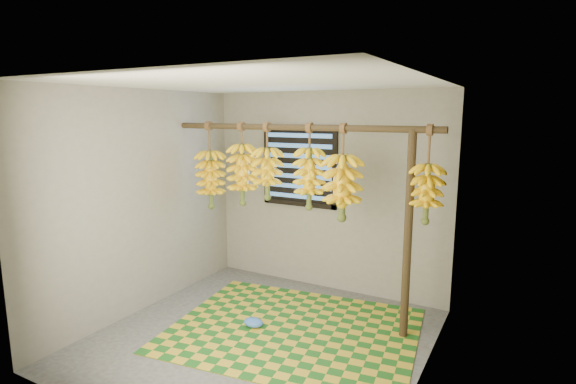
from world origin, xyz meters
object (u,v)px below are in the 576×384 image
Objects in this scene: banana_bunch_a at (211,179)px; support_post at (408,237)px; banana_bunch_c at (267,173)px; banana_bunch_e at (342,188)px; plastic_bag at (253,322)px; banana_bunch_b at (242,174)px; banana_bunch_d at (309,178)px; woven_mat at (293,330)px; banana_bunch_f at (427,193)px.

support_post is at bearing 0.00° from banana_bunch_a.
banana_bunch_e is (0.87, 0.00, -0.09)m from banana_bunch_c.
support_post is at bearing -0.00° from banana_bunch_e.
plastic_bag is 0.26× the size of banana_bunch_c.
support_post is at bearing 21.85° from plastic_bag.
banana_bunch_b is 0.96× the size of banana_bunch_e.
banana_bunch_c and banana_bunch_d have the same top height.
banana_bunch_b is at bearing 154.77° from woven_mat.
plastic_bag is (-0.38, -0.14, 0.05)m from woven_mat.
support_post is 1.14m from banana_bunch_d.
plastic_bag is 1.63m from banana_bunch_e.
banana_bunch_c is 0.87m from banana_bunch_e.
banana_bunch_f is at bearing 0.00° from banana_bunch_a.
woven_mat is 2.68× the size of banana_bunch_d.
banana_bunch_d is (1.28, 0.00, 0.10)m from banana_bunch_a.
banana_bunch_b is 1.11× the size of banana_bunch_c.
banana_bunch_f reaches higher than plastic_bag.
banana_bunch_a is (-2.31, 0.00, 0.38)m from support_post.
banana_bunch_b is (-0.49, 0.55, 1.42)m from plastic_bag.
plastic_bag is at bearing -142.12° from banana_bunch_e.
plastic_bag is 1.72m from banana_bunch_a.
banana_bunch_d is at bearing -180.00° from banana_bunch_f.
banana_bunch_f is (2.01, 0.00, -0.04)m from banana_bunch_b.
banana_bunch_b and banana_bunch_d have the same top height.
banana_bunch_a is 0.79m from banana_bunch_c.
plastic_bag is at bearing -158.15° from support_post.
banana_bunch_c is at bearing 0.00° from banana_bunch_a.
banana_bunch_a is (-1.32, 0.41, 1.38)m from woven_mat.
plastic_bag reaches higher than woven_mat.
banana_bunch_d is (-0.04, 0.41, 1.48)m from woven_mat.
plastic_bag is 0.24× the size of banana_bunch_f.
banana_bunch_c is 0.50m from banana_bunch_d.
banana_bunch_e is at bearing 37.88° from plastic_bag.
woven_mat is 1.53m from banana_bunch_d.
banana_bunch_c is 0.92× the size of banana_bunch_f.
banana_bunch_f is (0.15, 0.00, 0.43)m from support_post.
banana_bunch_d is at bearing 0.00° from banana_bunch_a.
woven_mat is at bearing -128.85° from banana_bunch_e.
banana_bunch_e is at bearing 0.00° from banana_bunch_b.
support_post reaches higher than woven_mat.
banana_bunch_a is at bearing 180.00° from support_post.
banana_bunch_c and banana_bunch_e have the same top height.
banana_bunch_b is (-1.86, 0.00, 0.47)m from support_post.
banana_bunch_c is (0.33, -0.00, 0.03)m from banana_bunch_b.
support_post is 1.92m from banana_bunch_b.
woven_mat is at bearing -17.23° from banana_bunch_a.
banana_bunch_b is 1.20m from banana_bunch_e.
woven_mat is 2.87× the size of banana_bunch_c.
banana_bunch_d is (0.34, 0.55, 1.43)m from plastic_bag.
banana_bunch_a is 0.46m from banana_bunch_b.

